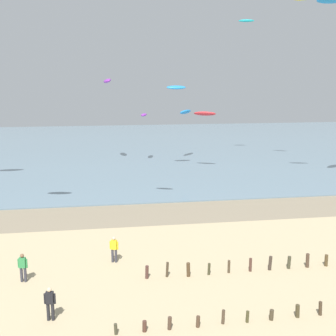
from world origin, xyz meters
The scene contains 14 objects.
wet_sand_strip centered at (0.00, 24.93, 0.00)m, with size 120.00×6.12×0.01m, color gray.
sea centered at (0.00, 62.98, 0.05)m, with size 160.00×70.00×0.10m, color slate.
groyne_mid centered at (6.41, 7.76, 0.30)m, with size 17.61×0.34×0.72m.
groyne_far centered at (5.88, 12.94, 0.41)m, with size 12.69×0.35×0.94m.
person_mid_beach centered at (-2.39, 15.51, 0.92)m, with size 0.55×0.32×1.71m.
person_by_waterline centered at (-7.61, 13.62, 0.92)m, with size 0.56×0.29×1.71m.
person_left_flank centered at (-5.59, 9.32, 0.92)m, with size 0.57×0.27×1.71m.
kite_aloft_0 centered at (-2.19, 47.68, 11.28)m, with size 2.95×0.95×0.47m, color purple.
kite_aloft_2 centered at (17.06, 48.78, 19.41)m, with size 2.17×0.69×0.35m, color #19B2B7.
kite_aloft_4 centered at (9.58, 41.22, 7.32)m, with size 2.77×0.89×0.44m, color red.
kite_aloft_6 centered at (8.65, 48.92, 6.99)m, with size 3.08×0.98×0.49m, color #2384D1.
kite_aloft_8 centered at (2.65, 47.89, 6.72)m, with size 2.38×0.76×0.38m, color purple.
kite_aloft_9 centered at (6.06, 41.69, 10.51)m, with size 2.39×0.77×0.38m, color #2384D1.
kite_aloft_11 centered at (19.94, 31.88, 19.17)m, with size 2.60×0.83×0.42m, color #2384D1.
Camera 1 is at (-2.76, -9.64, 11.34)m, focal length 44.88 mm.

